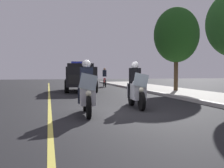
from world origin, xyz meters
TOP-DOWN VIEW (x-y plane):
  - ground_plane at (0.00, 0.00)m, footprint 80.00×80.00m
  - curb_strip at (0.00, 4.05)m, footprint 48.00×0.24m
  - lane_stripe_center at (0.00, -2.18)m, footprint 48.00×0.12m
  - police_motorcycle_lead_left at (0.30, -1.05)m, footprint 2.14×0.62m
  - police_motorcycle_lead_right at (-0.83, 0.94)m, footprint 2.14×0.62m
  - police_suv at (-9.92, -0.08)m, footprint 5.03×2.36m
  - cyclist_background at (-14.41, 2.60)m, footprint 1.76×0.34m
  - tree_far_back at (-7.63, 6.01)m, footprint 2.95×2.95m

SIDE VIEW (x-z plane):
  - ground_plane at x=0.00m, z-range 0.00..0.00m
  - lane_stripe_center at x=0.00m, z-range 0.00..0.01m
  - curb_strip at x=0.00m, z-range 0.00..0.15m
  - police_motorcycle_lead_left at x=0.30m, z-range -0.16..1.56m
  - police_motorcycle_lead_right at x=-0.83m, z-range -0.16..1.56m
  - cyclist_background at x=-14.41m, z-range 0.00..1.69m
  - police_suv at x=-9.92m, z-range 0.04..2.09m
  - tree_far_back at x=-7.63m, z-range 1.02..6.49m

